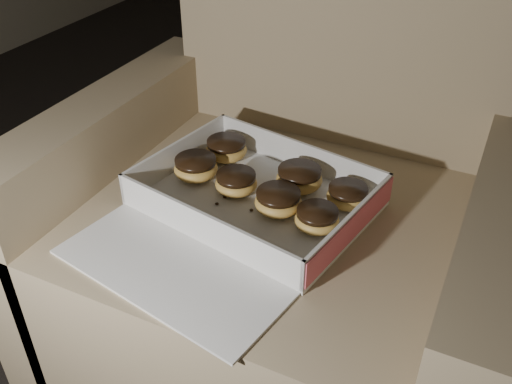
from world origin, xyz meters
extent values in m
plane|color=black|center=(0.00, 0.00, 0.00)|extent=(4.50, 4.50, 0.00)
cube|color=#9A8462|center=(-0.09, -0.05, 0.20)|extent=(0.69, 0.69, 0.40)
cube|color=#9A8462|center=(-0.09, 0.27, 0.65)|extent=(0.69, 0.13, 0.50)
cube|color=#9A8462|center=(-0.46, -0.05, 0.27)|extent=(0.12, 0.69, 0.54)
cube|color=#9A8462|center=(0.29, -0.05, 0.27)|extent=(0.12, 0.69, 0.54)
cube|color=silver|center=(-0.12, -0.07, 0.41)|extent=(0.43, 0.36, 0.01)
cube|color=silver|center=(-0.09, 0.07, 0.44)|extent=(0.38, 0.08, 0.06)
cube|color=silver|center=(-0.15, -0.21, 0.44)|extent=(0.38, 0.08, 0.06)
cube|color=silver|center=(-0.31, -0.04, 0.44)|extent=(0.06, 0.29, 0.06)
cube|color=silver|center=(0.07, -0.11, 0.44)|extent=(0.06, 0.29, 0.06)
cube|color=#D45564|center=(0.07, -0.11, 0.44)|extent=(0.05, 0.28, 0.05)
cube|color=silver|center=(-0.16, -0.29, 0.41)|extent=(0.40, 0.23, 0.01)
ellipsoid|color=#E9B551|center=(-0.24, 0.04, 0.43)|extent=(0.08, 0.08, 0.04)
cylinder|color=black|center=(-0.24, 0.04, 0.45)|extent=(0.08, 0.08, 0.01)
ellipsoid|color=#E9B551|center=(-0.26, -0.05, 0.43)|extent=(0.08, 0.08, 0.04)
cylinder|color=black|center=(-0.26, -0.05, 0.45)|extent=(0.08, 0.08, 0.01)
ellipsoid|color=#E9B551|center=(0.01, -0.10, 0.43)|extent=(0.08, 0.08, 0.04)
cylinder|color=black|center=(0.01, -0.10, 0.44)|extent=(0.07, 0.07, 0.01)
ellipsoid|color=#E9B551|center=(-0.07, -0.08, 0.43)|extent=(0.08, 0.08, 0.04)
cylinder|color=black|center=(-0.07, -0.08, 0.45)|extent=(0.08, 0.08, 0.01)
ellipsoid|color=#E9B551|center=(-0.17, -0.06, 0.43)|extent=(0.08, 0.08, 0.04)
cylinder|color=black|center=(-0.17, -0.06, 0.45)|extent=(0.07, 0.07, 0.01)
ellipsoid|color=#E9B551|center=(0.03, -0.01, 0.43)|extent=(0.08, 0.08, 0.04)
cylinder|color=black|center=(0.03, -0.01, 0.44)|extent=(0.07, 0.07, 0.01)
ellipsoid|color=#E9B551|center=(-0.07, 0.00, 0.43)|extent=(0.09, 0.09, 0.04)
cylinder|color=black|center=(-0.07, 0.00, 0.45)|extent=(0.08, 0.08, 0.01)
ellipsoid|color=black|center=(-0.18, -0.09, 0.41)|extent=(0.01, 0.01, 0.00)
ellipsoid|color=black|center=(-0.18, -0.11, 0.41)|extent=(0.01, 0.01, 0.00)
ellipsoid|color=black|center=(-0.11, -0.10, 0.41)|extent=(0.01, 0.01, 0.00)
camera|label=1|loc=(0.24, -0.83, 1.01)|focal=40.00mm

